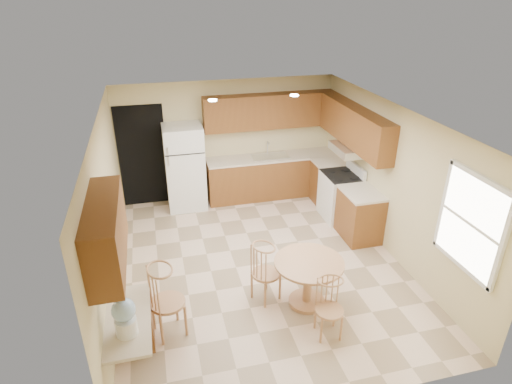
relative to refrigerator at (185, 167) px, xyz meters
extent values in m
plane|color=beige|center=(0.95, -2.40, -0.87)|extent=(5.50, 5.50, 0.00)
cube|color=white|center=(0.95, -2.40, 1.63)|extent=(4.50, 5.50, 0.02)
cube|color=#C7B786|center=(0.95, 0.35, 0.38)|extent=(4.50, 0.02, 2.50)
cube|color=#C7B786|center=(0.95, -5.15, 0.38)|extent=(4.50, 0.02, 2.50)
cube|color=#C7B786|center=(-1.30, -2.40, 0.38)|extent=(0.02, 5.50, 2.50)
cube|color=#C7B786|center=(3.20, -2.40, 0.38)|extent=(0.02, 5.50, 2.50)
cube|color=black|center=(-0.80, 0.34, 0.18)|extent=(0.90, 0.02, 2.10)
cube|color=brown|center=(1.83, 0.05, -0.43)|extent=(2.75, 0.60, 0.87)
cube|color=beige|center=(1.83, 0.05, 0.02)|extent=(2.75, 0.63, 0.04)
cube|color=brown|center=(2.90, -0.54, -0.43)|extent=(0.60, 0.59, 0.87)
cube|color=beige|center=(2.90, -0.54, 0.02)|extent=(0.63, 0.59, 0.04)
cube|color=brown|center=(2.90, -2.00, -0.43)|extent=(0.60, 0.80, 0.87)
cube|color=beige|center=(2.90, -2.00, 0.02)|extent=(0.63, 0.80, 0.04)
cube|color=brown|center=(1.83, 0.19, 0.98)|extent=(2.75, 0.33, 0.70)
cube|color=brown|center=(3.04, -1.19, 0.98)|extent=(0.33, 2.42, 0.70)
cube|color=brown|center=(-1.13, -4.00, 0.98)|extent=(0.33, 1.40, 0.70)
cube|color=silver|center=(1.80, 0.05, 0.05)|extent=(0.78, 0.44, 0.01)
cube|color=silver|center=(2.95, -1.22, 0.55)|extent=(0.50, 0.76, 0.14)
cube|color=brown|center=(-1.05, -3.72, -0.51)|extent=(0.48, 0.42, 0.72)
cube|color=beige|center=(-1.05, -4.10, -0.12)|extent=(0.50, 1.20, 0.04)
cube|color=white|center=(3.18, -4.25, 0.63)|extent=(0.05, 1.00, 1.20)
cube|color=white|center=(3.17, -4.25, 1.25)|extent=(0.05, 1.10, 0.06)
cube|color=white|center=(3.17, -4.25, 0.01)|extent=(0.05, 1.10, 0.06)
cube|color=white|center=(3.17, -4.78, 0.63)|extent=(0.05, 0.06, 1.28)
cube|color=white|center=(3.17, -3.72, 0.63)|extent=(0.05, 0.06, 1.28)
cylinder|color=white|center=(0.45, -1.20, 1.62)|extent=(0.14, 0.14, 0.02)
cylinder|color=white|center=(1.85, -1.20, 1.62)|extent=(0.14, 0.14, 0.02)
cube|color=white|center=(0.00, 0.00, 0.00)|extent=(0.76, 0.71, 1.73)
cube|color=black|center=(0.00, -0.36, 0.41)|extent=(0.75, 0.01, 0.02)
cube|color=silver|center=(-0.32, -0.37, 0.31)|extent=(0.03, 0.03, 0.18)
cube|color=silver|center=(-0.32, -0.37, 0.51)|extent=(0.03, 0.03, 0.14)
cube|color=white|center=(2.87, -1.22, -0.42)|extent=(0.65, 0.76, 0.90)
cube|color=black|center=(2.87, -1.22, 0.04)|extent=(0.64, 0.75, 0.02)
cube|color=white|center=(3.15, -1.22, 0.13)|extent=(0.06, 0.76, 0.18)
cylinder|color=tan|center=(1.36, -3.50, -0.84)|extent=(0.53, 0.53, 0.06)
cylinder|color=tan|center=(1.36, -3.50, -0.51)|extent=(0.13, 0.13, 0.65)
cylinder|color=tan|center=(1.36, -3.50, -0.16)|extent=(0.98, 0.98, 0.04)
cylinder|color=tan|center=(0.81, -3.25, -0.43)|extent=(0.41, 0.41, 0.04)
cylinder|color=tan|center=(0.66, -3.10, -0.65)|extent=(0.03, 0.03, 0.44)
cylinder|color=tan|center=(0.96, -3.10, -0.65)|extent=(0.03, 0.03, 0.44)
cylinder|color=tan|center=(0.66, -3.40, -0.65)|extent=(0.03, 0.03, 0.44)
cylinder|color=tan|center=(0.96, -3.40, -0.65)|extent=(0.03, 0.03, 0.44)
cylinder|color=tan|center=(1.41, -4.15, -0.47)|extent=(0.37, 0.37, 0.04)
cylinder|color=tan|center=(1.28, -4.02, -0.67)|extent=(0.03, 0.03, 0.40)
cylinder|color=tan|center=(1.54, -4.02, -0.67)|extent=(0.03, 0.03, 0.40)
cylinder|color=tan|center=(1.28, -4.28, -0.67)|extent=(0.03, 0.03, 0.40)
cylinder|color=tan|center=(1.54, -4.28, -0.67)|extent=(0.03, 0.03, 0.40)
cylinder|color=tan|center=(-0.60, -3.60, -0.38)|extent=(0.46, 0.46, 0.04)
cylinder|color=tan|center=(-0.76, -3.44, -0.62)|extent=(0.04, 0.04, 0.49)
cylinder|color=tan|center=(-0.44, -3.44, -0.62)|extent=(0.04, 0.04, 0.49)
cylinder|color=tan|center=(-0.76, -3.76, -0.62)|extent=(0.04, 0.04, 0.49)
cylinder|color=tan|center=(-0.44, -3.76, -0.62)|extent=(0.04, 0.04, 0.49)
cylinder|color=white|center=(-1.05, -4.34, 0.00)|extent=(0.23, 0.23, 0.20)
sphere|color=#9CC6F2|center=(-1.05, -4.34, 0.23)|extent=(0.25, 0.25, 0.25)
cylinder|color=#9CC6F2|center=(-1.05, -4.34, 0.39)|extent=(0.06, 0.06, 0.07)
camera|label=1|loc=(-0.55, -8.07, 3.31)|focal=30.00mm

